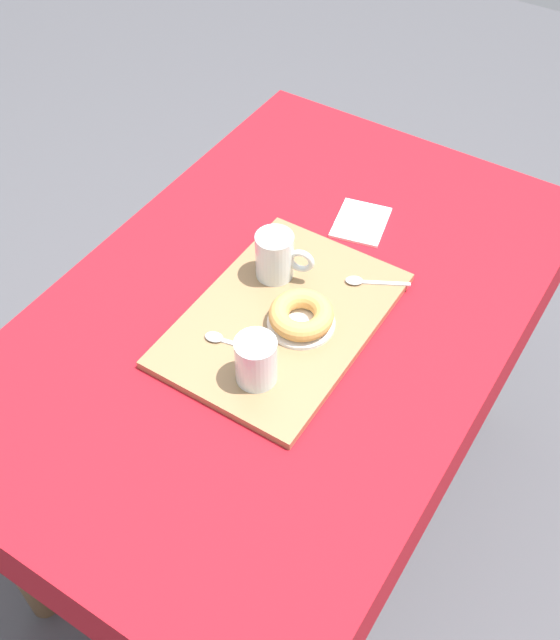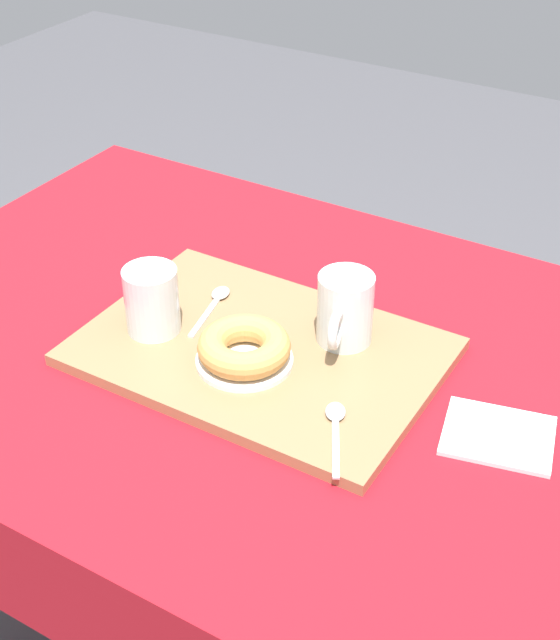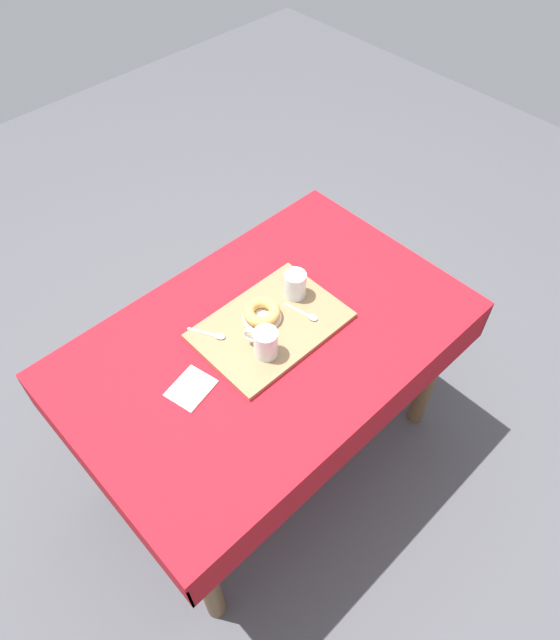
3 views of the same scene
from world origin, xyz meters
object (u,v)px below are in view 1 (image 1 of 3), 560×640
object	(u,v)px
donut_plate_left	(301,323)
teaspoon_near	(362,281)
water_glass_near	(256,362)
paper_napkin	(361,222)
sugar_donut_left	(301,315)
tea_mug_left	(276,257)
teaspoon_far	(221,339)
serving_tray	(283,319)
dining_table	(283,342)

from	to	relation	value
donut_plate_left	teaspoon_near	size ratio (longest dim) A/B	1.06
water_glass_near	paper_napkin	distance (m)	0.47
sugar_donut_left	teaspoon_near	world-z (taller)	sugar_donut_left
tea_mug_left	teaspoon_far	distance (m)	0.20
water_glass_near	teaspoon_far	distance (m)	0.11
teaspoon_near	paper_napkin	xyz separation A→B (m)	(0.17, 0.09, -0.02)
sugar_donut_left	teaspoon_near	distance (m)	0.16
teaspoon_near	paper_napkin	bearing A→B (deg)	-90.01
paper_napkin	sugar_donut_left	bearing A→B (deg)	-171.49
donut_plate_left	teaspoon_near	xyz separation A→B (m)	(0.15, -0.04, 0.00)
teaspoon_far	paper_napkin	distance (m)	0.44
water_glass_near	tea_mug_left	bearing A→B (deg)	25.23
serving_tray	sugar_donut_left	size ratio (longest dim) A/B	3.86
dining_table	serving_tray	bearing A→B (deg)	-149.01
dining_table	water_glass_near	bearing A→B (deg)	-161.73
tea_mug_left	teaspoon_near	xyz separation A→B (m)	(0.07, -0.15, -0.04)
dining_table	water_glass_near	size ratio (longest dim) A/B	13.91
water_glass_near	donut_plate_left	distance (m)	0.15
dining_table	serving_tray	size ratio (longest dim) A/B	2.76
dining_table	paper_napkin	xyz separation A→B (m)	(0.29, -0.01, 0.11)
water_glass_near	teaspoon_near	world-z (taller)	water_glass_near
water_glass_near	paper_napkin	xyz separation A→B (m)	(0.47, 0.05, -0.05)
paper_napkin	dining_table	bearing A→B (deg)	177.55
donut_plate_left	teaspoon_far	size ratio (longest dim) A/B	0.99
water_glass_near	sugar_donut_left	size ratio (longest dim) A/B	0.77
teaspoon_near	water_glass_near	bearing A→B (deg)	53.23
paper_napkin	serving_tray	bearing A→B (deg)	-178.38
teaspoon_near	teaspoon_far	world-z (taller)	same
dining_table	teaspoon_far	world-z (taller)	teaspoon_far
serving_tray	tea_mug_left	bearing A→B (deg)	39.29
dining_table	sugar_donut_left	distance (m)	0.17
serving_tray	sugar_donut_left	world-z (taller)	sugar_donut_left
tea_mug_left	donut_plate_left	distance (m)	0.14
serving_tray	teaspoon_far	bearing A→B (deg)	150.85
donut_plate_left	water_glass_near	bearing A→B (deg)	179.48
serving_tray	water_glass_near	xyz separation A→B (m)	(-0.14, -0.04, 0.05)
water_glass_near	teaspoon_near	distance (m)	0.30
water_glass_near	serving_tray	bearing A→B (deg)	14.73
serving_tray	paper_napkin	bearing A→B (deg)	1.62
serving_tray	teaspoon_far	xyz separation A→B (m)	(-0.11, 0.06, 0.01)
sugar_donut_left	teaspoon_far	world-z (taller)	sugar_donut_left
sugar_donut_left	water_glass_near	bearing A→B (deg)	179.48
donut_plate_left	teaspoon_near	distance (m)	0.16
serving_tray	sugar_donut_left	bearing A→B (deg)	-88.45
tea_mug_left	teaspoon_far	bearing A→B (deg)	-177.18
donut_plate_left	sugar_donut_left	bearing A→B (deg)	0.00
serving_tray	tea_mug_left	world-z (taller)	tea_mug_left
teaspoon_far	paper_napkin	bearing A→B (deg)	-108.92
donut_plate_left	sugar_donut_left	xyz separation A→B (m)	(0.00, 0.00, 0.02)
tea_mug_left	donut_plate_left	bearing A→B (deg)	-127.84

